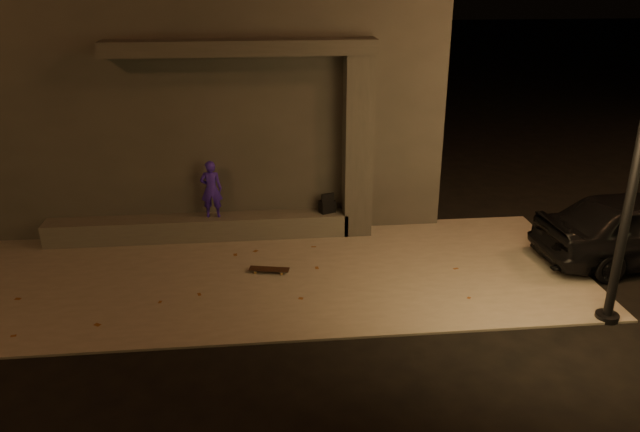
{
  "coord_description": "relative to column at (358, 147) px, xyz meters",
  "views": [
    {
      "loc": [
        -0.27,
        -8.01,
        5.11
      ],
      "look_at": [
        0.77,
        2.0,
        1.11
      ],
      "focal_mm": 35.0,
      "sensor_mm": 36.0,
      "label": 1
    }
  ],
  "objects": [
    {
      "name": "skateboard",
      "position": [
        -1.84,
        -1.72,
        -1.74
      ],
      "size": [
        0.74,
        0.33,
        0.08
      ],
      "rotation": [
        0.0,
        0.0,
        -0.21
      ],
      "color": "black",
      "rests_on": "sidewalk"
    },
    {
      "name": "sidewalk",
      "position": [
        -1.7,
        -1.75,
        -1.82
      ],
      "size": [
        11.0,
        4.4,
        0.04
      ],
      "primitive_type": "cube",
      "color": "slate",
      "rests_on": "ground"
    },
    {
      "name": "ledge",
      "position": [
        -3.2,
        0.0,
        -1.58
      ],
      "size": [
        6.0,
        0.55,
        0.45
      ],
      "primitive_type": "cube",
      "color": "#4E4B47",
      "rests_on": "sidewalk"
    },
    {
      "name": "canopy",
      "position": [
        -2.2,
        0.05,
        1.94
      ],
      "size": [
        5.0,
        0.7,
        0.28
      ],
      "primitive_type": "cube",
      "color": "#3A3734",
      "rests_on": "column"
    },
    {
      "name": "ground",
      "position": [
        -1.7,
        -3.75,
        -1.84
      ],
      "size": [
        120.0,
        120.0,
        0.0
      ],
      "primitive_type": "plane",
      "color": "black",
      "rests_on": "ground"
    },
    {
      "name": "column",
      "position": [
        0.0,
        0.0,
        0.0
      ],
      "size": [
        0.55,
        0.55,
        3.6
      ],
      "primitive_type": "cube",
      "color": "#3A3734",
      "rests_on": "sidewalk"
    },
    {
      "name": "backpack",
      "position": [
        -0.6,
        0.0,
        -1.2
      ],
      "size": [
        0.36,
        0.3,
        0.43
      ],
      "rotation": [
        0.0,
        0.0,
        0.38
      ],
      "color": "black",
      "rests_on": "ledge"
    },
    {
      "name": "skateboarder",
      "position": [
        -2.9,
        0.0,
        -0.77
      ],
      "size": [
        0.44,
        0.3,
        1.16
      ],
      "primitive_type": "imported",
      "rotation": [
        0.0,
        0.0,
        3.1
      ],
      "color": "#3019A5",
      "rests_on": "ledge"
    },
    {
      "name": "building",
      "position": [
        -2.7,
        2.74,
        0.77
      ],
      "size": [
        9.0,
        5.1,
        5.22
      ],
      "color": "#3A3734",
      "rests_on": "ground"
    }
  ]
}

